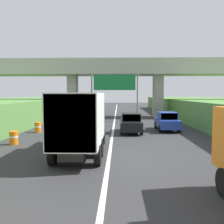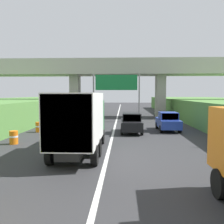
{
  "view_description": "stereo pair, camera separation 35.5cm",
  "coord_description": "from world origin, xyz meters",
  "px_view_note": "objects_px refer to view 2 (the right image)",
  "views": [
    {
      "loc": [
        0.5,
        2.78,
        3.38
      ],
      "look_at": [
        0.0,
        21.49,
        2.0
      ],
      "focal_mm": 39.18,
      "sensor_mm": 36.0,
      "label": 1
    },
    {
      "loc": [
        0.85,
        2.79,
        3.38
      ],
      "look_at": [
        0.0,
        21.49,
        2.0
      ],
      "focal_mm": 39.18,
      "sensor_mm": 36.0,
      "label": 2
    }
  ],
  "objects_px": {
    "truck_green": "(80,120)",
    "construction_barrel_3": "(39,127)",
    "car_black": "(131,123)",
    "construction_barrel_4": "(55,121)",
    "construction_barrel_2": "(14,137)",
    "construction_barrel_5": "(67,116)",
    "car_blue": "(168,121)",
    "overhead_highway_sign": "(116,86)"
  },
  "relations": [
    {
      "from": "car_black",
      "to": "truck_green",
      "type": "bearing_deg",
      "value": -112.28
    },
    {
      "from": "construction_barrel_3",
      "to": "overhead_highway_sign",
      "type": "bearing_deg",
      "value": 54.48
    },
    {
      "from": "car_black",
      "to": "construction_barrel_5",
      "type": "height_order",
      "value": "car_black"
    },
    {
      "from": "construction_barrel_3",
      "to": "construction_barrel_4",
      "type": "distance_m",
      "value": 5.2
    },
    {
      "from": "construction_barrel_3",
      "to": "construction_barrel_4",
      "type": "relative_size",
      "value": 1.0
    },
    {
      "from": "truck_green",
      "to": "construction_barrel_3",
      "type": "xyz_separation_m",
      "value": [
        -5.07,
        7.62,
        -1.47
      ]
    },
    {
      "from": "construction_barrel_2",
      "to": "overhead_highway_sign",
      "type": "bearing_deg",
      "value": 65.74
    },
    {
      "from": "car_black",
      "to": "construction_barrel_3",
      "type": "bearing_deg",
      "value": -179.69
    },
    {
      "from": "car_black",
      "to": "construction_barrel_3",
      "type": "xyz_separation_m",
      "value": [
        -8.21,
        -0.04,
        -0.4
      ]
    },
    {
      "from": "truck_green",
      "to": "construction_barrel_4",
      "type": "distance_m",
      "value": 13.87
    },
    {
      "from": "car_black",
      "to": "construction_barrel_2",
      "type": "distance_m",
      "value": 9.67
    },
    {
      "from": "construction_barrel_2",
      "to": "construction_barrel_4",
      "type": "xyz_separation_m",
      "value": [
        -0.12,
        10.4,
        0.0
      ]
    },
    {
      "from": "car_blue",
      "to": "construction_barrel_2",
      "type": "height_order",
      "value": "car_blue"
    },
    {
      "from": "car_blue",
      "to": "overhead_highway_sign",
      "type": "bearing_deg",
      "value": 122.38
    },
    {
      "from": "overhead_highway_sign",
      "to": "car_black",
      "type": "bearing_deg",
      "value": -80.25
    },
    {
      "from": "construction_barrel_2",
      "to": "construction_barrel_3",
      "type": "relative_size",
      "value": 1.0
    },
    {
      "from": "car_black",
      "to": "construction_barrel_4",
      "type": "relative_size",
      "value": 4.56
    },
    {
      "from": "construction_barrel_2",
      "to": "construction_barrel_5",
      "type": "xyz_separation_m",
      "value": [
        -0.01,
        15.6,
        0.0
      ]
    },
    {
      "from": "truck_green",
      "to": "car_blue",
      "type": "xyz_separation_m",
      "value": [
        6.54,
        9.03,
        -1.08
      ]
    },
    {
      "from": "overhead_highway_sign",
      "to": "car_blue",
      "type": "bearing_deg",
      "value": -57.62
    },
    {
      "from": "truck_green",
      "to": "construction_barrel_3",
      "type": "relative_size",
      "value": 8.11
    },
    {
      "from": "car_blue",
      "to": "construction_barrel_4",
      "type": "relative_size",
      "value": 4.56
    },
    {
      "from": "car_black",
      "to": "construction_barrel_5",
      "type": "relative_size",
      "value": 4.56
    },
    {
      "from": "truck_green",
      "to": "car_black",
      "type": "bearing_deg",
      "value": 67.72
    },
    {
      "from": "truck_green",
      "to": "construction_barrel_3",
      "type": "height_order",
      "value": "truck_green"
    },
    {
      "from": "car_blue",
      "to": "construction_barrel_3",
      "type": "xyz_separation_m",
      "value": [
        -11.61,
        -1.42,
        -0.4
      ]
    },
    {
      "from": "overhead_highway_sign",
      "to": "construction_barrel_3",
      "type": "relative_size",
      "value": 6.53
    },
    {
      "from": "car_blue",
      "to": "construction_barrel_5",
      "type": "distance_m",
      "value": 14.62
    },
    {
      "from": "construction_barrel_2",
      "to": "construction_barrel_3",
      "type": "bearing_deg",
      "value": 91.09
    },
    {
      "from": "car_black",
      "to": "construction_barrel_5",
      "type": "distance_m",
      "value": 13.17
    },
    {
      "from": "truck_green",
      "to": "construction_barrel_3",
      "type": "distance_m",
      "value": 9.27
    },
    {
      "from": "truck_green",
      "to": "car_black",
      "type": "distance_m",
      "value": 8.35
    },
    {
      "from": "construction_barrel_4",
      "to": "car_blue",
      "type": "bearing_deg",
      "value": -18.01
    },
    {
      "from": "construction_barrel_4",
      "to": "construction_barrel_5",
      "type": "distance_m",
      "value": 5.2
    },
    {
      "from": "overhead_highway_sign",
      "to": "construction_barrel_2",
      "type": "xyz_separation_m",
      "value": [
        -6.53,
        -14.48,
        -3.93
      ]
    },
    {
      "from": "construction_barrel_3",
      "to": "construction_barrel_5",
      "type": "xyz_separation_m",
      "value": [
        0.09,
        10.4,
        0.0
      ]
    },
    {
      "from": "construction_barrel_3",
      "to": "construction_barrel_4",
      "type": "xyz_separation_m",
      "value": [
        -0.02,
        5.2,
        0.0
      ]
    },
    {
      "from": "car_black",
      "to": "construction_barrel_3",
      "type": "relative_size",
      "value": 4.56
    },
    {
      "from": "overhead_highway_sign",
      "to": "construction_barrel_2",
      "type": "relative_size",
      "value": 6.53
    },
    {
      "from": "construction_barrel_2",
      "to": "construction_barrel_3",
      "type": "height_order",
      "value": "same"
    },
    {
      "from": "construction_barrel_2",
      "to": "construction_barrel_5",
      "type": "relative_size",
      "value": 1.0
    },
    {
      "from": "construction_barrel_4",
      "to": "construction_barrel_5",
      "type": "height_order",
      "value": "same"
    }
  ]
}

